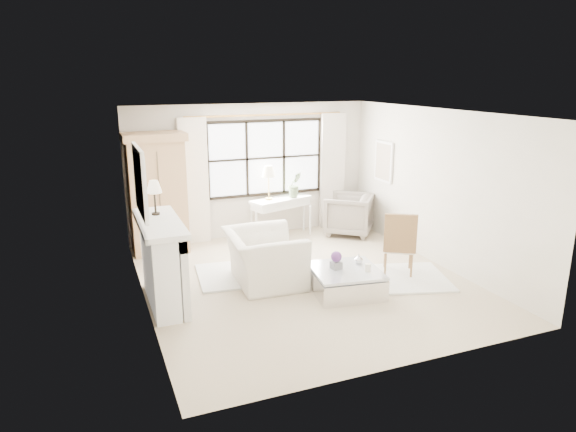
% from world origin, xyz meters
% --- Properties ---
extents(floor, '(5.50, 5.50, 0.00)m').
position_xyz_m(floor, '(0.00, 0.00, 0.00)').
color(floor, '#C7B293').
rests_on(floor, ground).
extents(ceiling, '(5.50, 5.50, 0.00)m').
position_xyz_m(ceiling, '(0.00, 0.00, 2.70)').
color(ceiling, silver).
rests_on(ceiling, ground).
extents(wall_back, '(5.00, 0.00, 5.00)m').
position_xyz_m(wall_back, '(0.00, 2.75, 1.35)').
color(wall_back, beige).
rests_on(wall_back, ground).
extents(wall_front, '(5.00, 0.00, 5.00)m').
position_xyz_m(wall_front, '(0.00, -2.75, 1.35)').
color(wall_front, white).
rests_on(wall_front, ground).
extents(wall_left, '(0.00, 5.50, 5.50)m').
position_xyz_m(wall_left, '(-2.50, 0.00, 1.35)').
color(wall_left, white).
rests_on(wall_left, ground).
extents(wall_right, '(0.00, 5.50, 5.50)m').
position_xyz_m(wall_right, '(2.50, 0.00, 1.35)').
color(wall_right, beige).
rests_on(wall_right, ground).
extents(window_pane, '(2.40, 0.02, 1.50)m').
position_xyz_m(window_pane, '(0.30, 2.73, 1.60)').
color(window_pane, silver).
rests_on(window_pane, wall_back).
extents(window_frame, '(2.50, 0.04, 1.50)m').
position_xyz_m(window_frame, '(0.30, 2.72, 1.60)').
color(window_frame, black).
rests_on(window_frame, wall_back).
extents(curtain_rod, '(3.30, 0.04, 0.04)m').
position_xyz_m(curtain_rod, '(0.30, 2.67, 2.47)').
color(curtain_rod, '#A9783B').
rests_on(curtain_rod, wall_back).
extents(curtain_left, '(0.55, 0.10, 2.47)m').
position_xyz_m(curtain_left, '(-1.20, 2.65, 1.24)').
color(curtain_left, silver).
rests_on(curtain_left, ground).
extents(curtain_right, '(0.55, 0.10, 2.47)m').
position_xyz_m(curtain_right, '(1.80, 2.65, 1.24)').
color(curtain_right, beige).
rests_on(curtain_right, ground).
extents(fireplace, '(0.58, 1.66, 1.26)m').
position_xyz_m(fireplace, '(-2.27, 0.00, 0.65)').
color(fireplace, silver).
rests_on(fireplace, ground).
extents(mirror_frame, '(0.05, 1.15, 0.95)m').
position_xyz_m(mirror_frame, '(-2.47, 0.00, 1.84)').
color(mirror_frame, white).
rests_on(mirror_frame, wall_left).
extents(mirror_glass, '(0.02, 1.00, 0.80)m').
position_xyz_m(mirror_glass, '(-2.44, 0.00, 1.84)').
color(mirror_glass, silver).
rests_on(mirror_glass, wall_left).
extents(art_frame, '(0.04, 0.62, 0.82)m').
position_xyz_m(art_frame, '(2.47, 1.70, 1.55)').
color(art_frame, white).
rests_on(art_frame, wall_right).
extents(art_canvas, '(0.01, 0.52, 0.72)m').
position_xyz_m(art_canvas, '(2.45, 1.70, 1.55)').
color(art_canvas, '#B7A48E').
rests_on(art_canvas, wall_right).
extents(mantel_lamp, '(0.22, 0.22, 0.51)m').
position_xyz_m(mantel_lamp, '(-2.25, 0.34, 1.65)').
color(mantel_lamp, black).
rests_on(mantel_lamp, fireplace).
extents(armoire, '(1.13, 0.72, 2.24)m').
position_xyz_m(armoire, '(-1.95, 2.36, 1.14)').
color(armoire, tan).
rests_on(armoire, floor).
extents(console_table, '(1.38, 0.83, 0.80)m').
position_xyz_m(console_table, '(0.52, 2.43, 0.40)').
color(console_table, silver).
rests_on(console_table, floor).
extents(console_lamp, '(0.28, 0.28, 0.69)m').
position_xyz_m(console_lamp, '(0.26, 2.43, 1.36)').
color(console_lamp, '#B18E3D').
rests_on(console_lamp, console_table).
extents(orchid_plant, '(0.29, 0.24, 0.53)m').
position_xyz_m(orchid_plant, '(0.83, 2.42, 1.06)').
color(orchid_plant, '#5F7850').
rests_on(orchid_plant, console_table).
extents(side_table, '(0.40, 0.40, 0.51)m').
position_xyz_m(side_table, '(-0.14, 1.28, 0.33)').
color(side_table, silver).
rests_on(side_table, floor).
extents(rug_left, '(1.89, 1.43, 0.03)m').
position_xyz_m(rug_left, '(-0.71, 0.61, 0.02)').
color(rug_left, silver).
rests_on(rug_left, floor).
extents(rug_right, '(1.98, 1.70, 0.03)m').
position_xyz_m(rug_right, '(1.40, -0.48, 0.02)').
color(rug_right, silver).
rests_on(rug_right, floor).
extents(club_armchair, '(1.20, 1.36, 0.84)m').
position_xyz_m(club_armchair, '(-0.63, 0.18, 0.42)').
color(club_armchair, silver).
rests_on(club_armchair, floor).
extents(wingback_chair, '(1.29, 1.29, 0.85)m').
position_xyz_m(wingback_chair, '(1.89, 2.02, 0.42)').
color(wingback_chair, gray).
rests_on(wingback_chair, floor).
extents(french_chair, '(0.66, 0.66, 1.08)m').
position_xyz_m(french_chair, '(1.56, -0.31, 0.31)').
color(french_chair, olive).
rests_on(french_chair, floor).
extents(coffee_table, '(1.13, 1.13, 0.38)m').
position_xyz_m(coffee_table, '(0.40, -0.65, 0.18)').
color(coffee_table, silver).
rests_on(coffee_table, floor).
extents(planter_box, '(0.16, 0.16, 0.11)m').
position_xyz_m(planter_box, '(0.27, -0.57, 0.44)').
color(planter_box, slate).
rests_on(planter_box, coffee_table).
extents(planter_flowers, '(0.17, 0.17, 0.17)m').
position_xyz_m(planter_flowers, '(0.27, -0.57, 0.57)').
color(planter_flowers, '#572C6E').
rests_on(planter_flowers, planter_box).
extents(pillar_candle, '(0.09, 0.09, 0.12)m').
position_xyz_m(pillar_candle, '(0.66, -0.85, 0.44)').
color(pillar_candle, white).
rests_on(pillar_candle, coffee_table).
extents(coffee_vase, '(0.19, 0.19, 0.15)m').
position_xyz_m(coffee_vase, '(0.70, -0.50, 0.45)').
color(coffee_vase, silver).
rests_on(coffee_vase, coffee_table).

